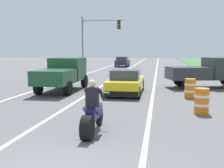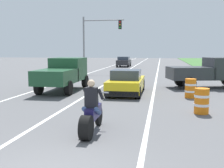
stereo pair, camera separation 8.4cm
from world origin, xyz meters
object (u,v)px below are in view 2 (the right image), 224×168
motorcycle_with_rider (91,114)px  pickup_truck_left_lane_dark_green (63,73)px  construction_barrel_mid (190,88)px  traffic_light_mast_near (96,36)px  distant_car_far_ahead (124,62)px  sports_car_yellow (126,83)px  construction_barrel_nearest (202,101)px  pickup_truck_right_shoulder_dark_grey (209,71)px

motorcycle_with_rider → pickup_truck_left_lane_dark_green: 9.03m
motorcycle_with_rider → construction_barrel_mid: motorcycle_with_rider is taller
traffic_light_mast_near → distant_car_far_ahead: traffic_light_mast_near is taller
pickup_truck_left_lane_dark_green → traffic_light_mast_near: 13.57m
pickup_truck_left_lane_dark_green → sports_car_yellow: bearing=-5.9°
pickup_truck_left_lane_dark_green → construction_barrel_nearest: size_ratio=4.80×
sports_car_yellow → distant_car_far_ahead: size_ratio=1.08×
pickup_truck_left_lane_dark_green → traffic_light_mast_near: traffic_light_mast_near is taller
motorcycle_with_rider → pickup_truck_left_lane_dark_green: bearing=115.2°
motorcycle_with_rider → construction_barrel_nearest: bearing=42.5°
construction_barrel_nearest → construction_barrel_mid: 3.60m
construction_barrel_nearest → construction_barrel_mid: size_ratio=1.00×
pickup_truck_left_lane_dark_green → construction_barrel_mid: (7.36, -1.27, -0.60)m
motorcycle_with_rider → pickup_truck_left_lane_dark_green: (-3.84, 8.16, 0.51)m
sports_car_yellow → pickup_truck_left_lane_dark_green: (-3.91, 0.41, 0.48)m
construction_barrel_mid → distant_car_far_ahead: (-6.99, 25.85, 0.27)m
motorcycle_with_rider → traffic_light_mast_near: (-4.96, 21.37, 3.39)m
pickup_truck_left_lane_dark_green → construction_barrel_mid: 7.50m
motorcycle_with_rider → traffic_light_mast_near: size_ratio=0.37×
pickup_truck_left_lane_dark_green → distant_car_far_ahead: bearing=89.1°
pickup_truck_left_lane_dark_green → construction_barrel_nearest: pickup_truck_left_lane_dark_green is taller
sports_car_yellow → distant_car_far_ahead: bearing=98.0°
construction_barrel_mid → motorcycle_with_rider: bearing=-117.1°
distant_car_far_ahead → pickup_truck_left_lane_dark_green: bearing=-90.9°
sports_car_yellow → traffic_light_mast_near: (-5.02, 13.62, 3.36)m
motorcycle_with_rider → construction_barrel_nearest: motorcycle_with_rider is taller
distant_car_far_ahead → traffic_light_mast_near: bearing=-97.5°
construction_barrel_mid → distant_car_far_ahead: 26.78m
traffic_light_mast_near → construction_barrel_nearest: bearing=-64.7°
traffic_light_mast_near → distant_car_far_ahead: size_ratio=1.50×
pickup_truck_left_lane_dark_green → distant_car_far_ahead: pickup_truck_left_lane_dark_green is taller
pickup_truck_left_lane_dark_green → traffic_light_mast_near: bearing=94.8°
sports_car_yellow → construction_barrel_mid: 3.56m
motorcycle_with_rider → construction_barrel_mid: 7.73m
pickup_truck_left_lane_dark_green → pickup_truck_right_shoulder_dark_grey: size_ratio=0.93×
motorcycle_with_rider → distant_car_far_ahead: size_ratio=0.55×
sports_car_yellow → pickup_truck_right_shoulder_dark_grey: 6.07m
sports_car_yellow → distant_car_far_ahead: 25.24m
sports_car_yellow → pickup_truck_right_shoulder_dark_grey: pickup_truck_right_shoulder_dark_grey is taller
pickup_truck_left_lane_dark_green → pickup_truck_right_shoulder_dark_grey: same height
construction_barrel_mid → construction_barrel_nearest: bearing=-89.0°
traffic_light_mast_near → construction_barrel_mid: 17.14m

